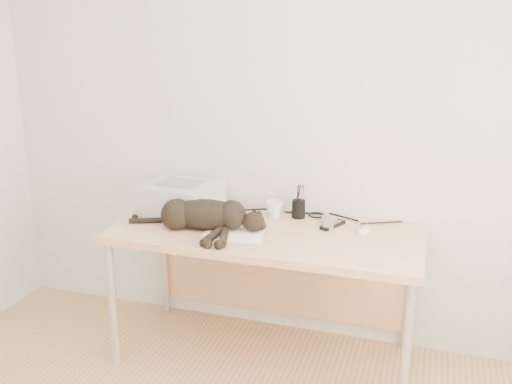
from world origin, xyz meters
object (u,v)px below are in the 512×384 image
(pen_cup, at_px, (299,209))
(printer, at_px, (181,199))
(mug, at_px, (274,210))
(mouse, at_px, (364,229))
(desk, at_px, (270,249))
(cat, at_px, (202,216))

(pen_cup, bearing_deg, printer, -167.21)
(mug, bearing_deg, mouse, -8.77)
(printer, relative_size, pen_cup, 2.32)
(mug, bearing_deg, printer, -168.63)
(pen_cup, bearing_deg, desk, -123.20)
(pen_cup, bearing_deg, cat, -141.83)
(cat, height_order, mouse, cat)
(cat, bearing_deg, pen_cup, 29.46)
(printer, distance_m, mouse, 1.01)
(printer, xyz_separation_m, pen_cup, (0.64, 0.14, -0.04))
(desk, height_order, printer, printer)
(desk, distance_m, printer, 0.57)
(cat, height_order, mug, cat)
(pen_cup, bearing_deg, mouse, -17.78)
(desk, bearing_deg, mug, 98.25)
(mug, relative_size, pen_cup, 0.54)
(desk, relative_size, mug, 15.97)
(cat, xyz_separation_m, pen_cup, (0.43, 0.34, -0.02))
(mouse, bearing_deg, pen_cup, -179.64)
(printer, height_order, cat, printer)
(pen_cup, xyz_separation_m, mouse, (0.37, -0.12, -0.04))
(printer, bearing_deg, mouse, 1.41)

